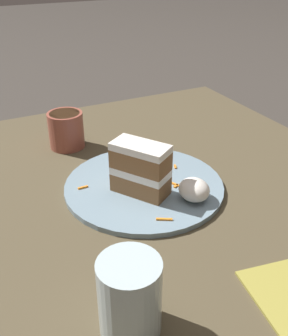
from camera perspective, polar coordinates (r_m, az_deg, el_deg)
name	(u,v)px	position (r m, az deg, el deg)	size (l,w,h in m)	color
ground_plane	(181,207)	(0.75, 5.36, -5.69)	(6.00, 6.00, 0.00)	#38332D
dining_table	(181,202)	(0.74, 5.41, -4.91)	(1.04, 0.81, 0.02)	#4C422D
plate	(144,186)	(0.75, 0.00, -2.58)	(0.30, 0.30, 0.01)	gray
cake_slice	(140,169)	(0.70, -0.51, -0.10)	(0.11, 0.10, 0.10)	brown
cream_dollop	(194,190)	(0.70, 7.28, -3.13)	(0.06, 0.05, 0.04)	white
orange_garnish	(150,158)	(0.83, 0.89, 1.42)	(0.07, 0.07, 0.01)	orange
carrot_shreds_scatter	(156,188)	(0.73, 1.78, -2.97)	(0.16, 0.21, 0.00)	orange
drinking_glass	(130,301)	(0.48, -2.07, -18.75)	(0.08, 0.08, 0.10)	silver
coffee_mug	(66,129)	(0.91, -11.24, 5.62)	(0.08, 0.08, 0.08)	#994C3D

